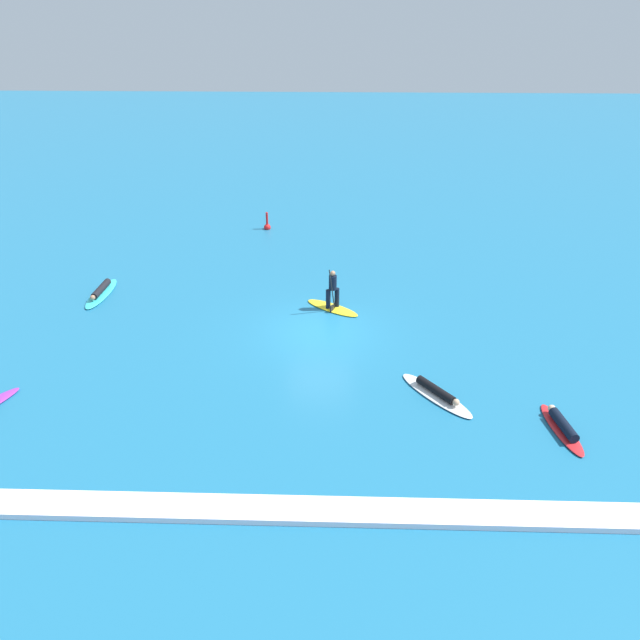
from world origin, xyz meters
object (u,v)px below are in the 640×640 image
Objects in this scene: surfer_on_yellow_board at (333,299)px; marker_buoy at (267,226)px; surfer_on_teal_board at (101,292)px; surfer_on_white_board at (437,393)px; surfer_on_red_board at (562,426)px.

marker_buoy is (-3.72, 9.48, -0.28)m from surfer_on_yellow_board.
surfer_on_teal_board is 2.92× the size of marker_buoy.
surfer_on_white_board is 17.24m from marker_buoy.
surfer_on_yellow_board is 10.19m from marker_buoy.
surfer_on_teal_board is at bearing -127.13° from marker_buoy.
surfer_on_yellow_board is 10.56m from surfer_on_red_board.
surfer_on_yellow_board is at bearing 171.87° from surfer_on_white_board.
surfer_on_teal_board is (-13.62, 7.21, 0.01)m from surfer_on_white_board.
surfer_on_red_board is at bearing -13.24° from surfer_on_yellow_board.
surfer_on_red_board is 19.34m from surfer_on_teal_board.
surfer_on_yellow_board is 0.93× the size of surfer_on_red_board.
surfer_on_teal_board is (-17.19, 8.86, -0.03)m from surfer_on_red_board.
surfer_on_white_board is at bearing -25.77° from surfer_on_yellow_board.
surfer_on_white_board is 15.41m from surfer_on_teal_board.
surfer_on_yellow_board reaches higher than surfer_on_white_board.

